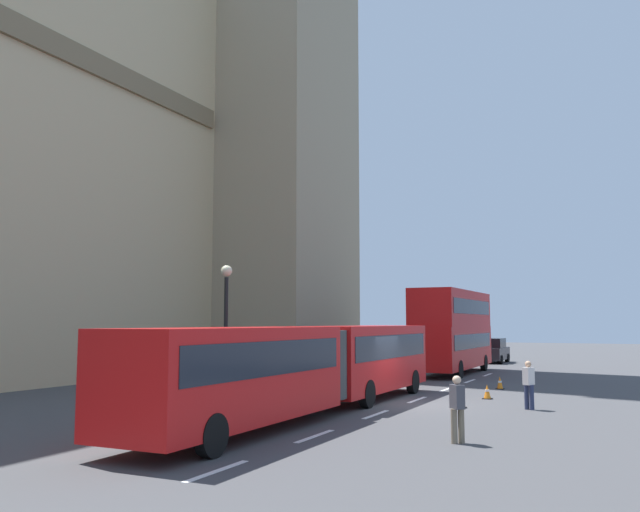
{
  "coord_description": "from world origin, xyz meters",
  "views": [
    {
      "loc": [
        -23.99,
        -7.86,
        3.03
      ],
      "look_at": [
        1.61,
        4.34,
        5.91
      ],
      "focal_mm": 36.91,
      "sensor_mm": 36.0,
      "label": 1
    }
  ],
  "objects_px": {
    "traffic_cone_middle": "(487,392)",
    "street_lamp": "(226,322)",
    "traffic_cone_west": "(461,400)",
    "pedestrian_by_kerb": "(529,383)",
    "pedestrian_near_cones": "(457,407)",
    "articulated_bus": "(312,361)",
    "double_decker_bus": "(453,328)",
    "sedan_lead": "(493,351)",
    "traffic_cone_east": "(500,383)"
  },
  "relations": [
    {
      "from": "articulated_bus",
      "to": "traffic_cone_west",
      "type": "xyz_separation_m",
      "value": [
        3.68,
        -4.12,
        -1.46
      ]
    },
    {
      "from": "sedan_lead",
      "to": "pedestrian_by_kerb",
      "type": "distance_m",
      "value": 27.54
    },
    {
      "from": "double_decker_bus",
      "to": "pedestrian_by_kerb",
      "type": "relative_size",
      "value": 6.14
    },
    {
      "from": "street_lamp",
      "to": "articulated_bus",
      "type": "bearing_deg",
      "value": -109.2
    },
    {
      "from": "sedan_lead",
      "to": "traffic_cone_east",
      "type": "xyz_separation_m",
      "value": [
        -19.94,
        -4.1,
        -0.63
      ]
    },
    {
      "from": "articulated_bus",
      "to": "double_decker_bus",
      "type": "distance_m",
      "value": 19.15
    },
    {
      "from": "sedan_lead",
      "to": "street_lamp",
      "type": "xyz_separation_m",
      "value": [
        -29.45,
        4.56,
        2.14
      ]
    },
    {
      "from": "double_decker_bus",
      "to": "sedan_lead",
      "type": "distance_m",
      "value": 12.02
    },
    {
      "from": "street_lamp",
      "to": "pedestrian_near_cones",
      "type": "distance_m",
      "value": 11.49
    },
    {
      "from": "pedestrian_near_cones",
      "to": "pedestrian_by_kerb",
      "type": "height_order",
      "value": "same"
    },
    {
      "from": "sedan_lead",
      "to": "pedestrian_by_kerb",
      "type": "height_order",
      "value": "sedan_lead"
    },
    {
      "from": "traffic_cone_west",
      "to": "pedestrian_by_kerb",
      "type": "distance_m",
      "value": 2.43
    },
    {
      "from": "sedan_lead",
      "to": "street_lamp",
      "type": "distance_m",
      "value": 29.88
    },
    {
      "from": "traffic_cone_middle",
      "to": "traffic_cone_west",
      "type": "bearing_deg",
      "value": 174.67
    },
    {
      "from": "pedestrian_near_cones",
      "to": "street_lamp",
      "type": "bearing_deg",
      "value": 64.76
    },
    {
      "from": "sedan_lead",
      "to": "pedestrian_by_kerb",
      "type": "xyz_separation_m",
      "value": [
        -26.79,
        -6.35,
        -0.0
      ]
    },
    {
      "from": "double_decker_bus",
      "to": "pedestrian_near_cones",
      "type": "distance_m",
      "value": 23.16
    },
    {
      "from": "double_decker_bus",
      "to": "sedan_lead",
      "type": "xyz_separation_m",
      "value": [
        11.89,
        -0.06,
        -1.8
      ]
    },
    {
      "from": "double_decker_bus",
      "to": "sedan_lead",
      "type": "relative_size",
      "value": 2.36
    },
    {
      "from": "pedestrian_near_cones",
      "to": "traffic_cone_middle",
      "type": "bearing_deg",
      "value": 7.23
    },
    {
      "from": "traffic_cone_middle",
      "to": "street_lamp",
      "type": "xyz_separation_m",
      "value": [
        -5.31,
        8.93,
        2.77
      ]
    },
    {
      "from": "traffic_cone_middle",
      "to": "pedestrian_by_kerb",
      "type": "distance_m",
      "value": 3.38
    },
    {
      "from": "articulated_bus",
      "to": "traffic_cone_west",
      "type": "bearing_deg",
      "value": -48.29
    },
    {
      "from": "double_decker_bus",
      "to": "pedestrian_by_kerb",
      "type": "height_order",
      "value": "double_decker_bus"
    },
    {
      "from": "traffic_cone_east",
      "to": "street_lamp",
      "type": "xyz_separation_m",
      "value": [
        -9.51,
        8.67,
        2.77
      ]
    },
    {
      "from": "street_lamp",
      "to": "traffic_cone_middle",
      "type": "bearing_deg",
      "value": -59.27
    },
    {
      "from": "sedan_lead",
      "to": "traffic_cone_west",
      "type": "xyz_separation_m",
      "value": [
        -27.34,
        -4.07,
        -0.63
      ]
    },
    {
      "from": "sedan_lead",
      "to": "traffic_cone_middle",
      "type": "relative_size",
      "value": 7.59
    },
    {
      "from": "street_lamp",
      "to": "pedestrian_by_kerb",
      "type": "height_order",
      "value": "street_lamp"
    },
    {
      "from": "pedestrian_near_cones",
      "to": "traffic_cone_west",
      "type": "bearing_deg",
      "value": 12.88
    },
    {
      "from": "traffic_cone_west",
      "to": "pedestrian_near_cones",
      "type": "height_order",
      "value": "pedestrian_near_cones"
    },
    {
      "from": "articulated_bus",
      "to": "traffic_cone_west",
      "type": "distance_m",
      "value": 5.72
    },
    {
      "from": "sedan_lead",
      "to": "traffic_cone_east",
      "type": "height_order",
      "value": "sedan_lead"
    },
    {
      "from": "pedestrian_by_kerb",
      "to": "traffic_cone_east",
      "type": "bearing_deg",
      "value": 18.15
    },
    {
      "from": "traffic_cone_west",
      "to": "pedestrian_by_kerb",
      "type": "bearing_deg",
      "value": -76.58
    },
    {
      "from": "traffic_cone_middle",
      "to": "pedestrian_by_kerb",
      "type": "height_order",
      "value": "pedestrian_by_kerb"
    },
    {
      "from": "pedestrian_by_kerb",
      "to": "sedan_lead",
      "type": "bearing_deg",
      "value": 13.34
    },
    {
      "from": "sedan_lead",
      "to": "traffic_cone_middle",
      "type": "distance_m",
      "value": 24.54
    },
    {
      "from": "articulated_bus",
      "to": "double_decker_bus",
      "type": "bearing_deg",
      "value": 0.01
    },
    {
      "from": "double_decker_bus",
      "to": "traffic_cone_west",
      "type": "bearing_deg",
      "value": -165.05
    },
    {
      "from": "pedestrian_by_kerb",
      "to": "traffic_cone_west",
      "type": "bearing_deg",
      "value": 103.42
    },
    {
      "from": "street_lamp",
      "to": "pedestrian_near_cones",
      "type": "relative_size",
      "value": 3.12
    },
    {
      "from": "double_decker_bus",
      "to": "sedan_lead",
      "type": "height_order",
      "value": "double_decker_bus"
    },
    {
      "from": "articulated_bus",
      "to": "traffic_cone_middle",
      "type": "relative_size",
      "value": 31.55
    },
    {
      "from": "traffic_cone_west",
      "to": "pedestrian_by_kerb",
      "type": "relative_size",
      "value": 0.34
    },
    {
      "from": "traffic_cone_west",
      "to": "traffic_cone_east",
      "type": "relative_size",
      "value": 1.0
    },
    {
      "from": "traffic_cone_east",
      "to": "pedestrian_by_kerb",
      "type": "xyz_separation_m",
      "value": [
        -6.86,
        -2.25,
        0.63
      ]
    },
    {
      "from": "street_lamp",
      "to": "sedan_lead",
      "type": "bearing_deg",
      "value": -8.81
    },
    {
      "from": "articulated_bus",
      "to": "sedan_lead",
      "type": "xyz_separation_m",
      "value": [
        31.02,
        -0.06,
        -0.83
      ]
    },
    {
      "from": "sedan_lead",
      "to": "pedestrian_near_cones",
      "type": "relative_size",
      "value": 2.6
    }
  ]
}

